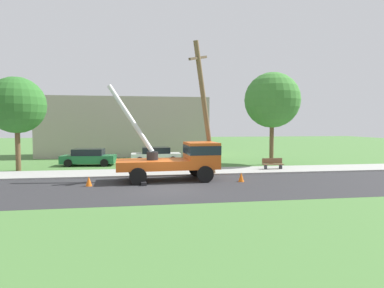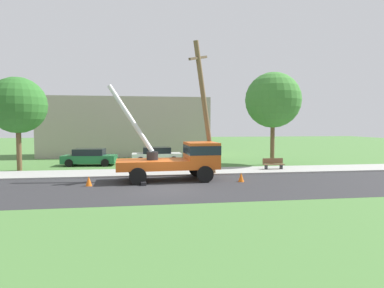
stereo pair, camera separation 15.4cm
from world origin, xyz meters
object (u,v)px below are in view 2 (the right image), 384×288
Objects in this scene: leaning_utility_pole at (205,108)px; roadside_tree_near at (273,100)px; traffic_cone_behind at (89,181)px; parked_sedan_green at (90,157)px; traffic_cone_curbside at (207,173)px; traffic_cone_ahead at (241,177)px; roadside_tree_far at (18,105)px; parked_sedan_white at (157,155)px; park_bench at (273,164)px; utility_truck at (181,158)px.

roadside_tree_near is at bearing 38.32° from leaning_utility_pole.
traffic_cone_behind is at bearing -150.62° from roadside_tree_near.
leaning_utility_pole reaches higher than traffic_cone_behind.
traffic_cone_curbside is at bearing -40.49° from parked_sedan_green.
traffic_cone_ahead is 17.33m from roadside_tree_far.
leaning_utility_pole is 15.77× the size of traffic_cone_ahead.
roadside_tree_far reaches higher than traffic_cone_curbside.
parked_sedan_white is at bearing 18.59° from roadside_tree_far.
park_bench is at bearing 49.10° from traffic_cone_ahead.
traffic_cone_behind is at bearing -161.21° from leaning_utility_pole.
leaning_utility_pole reaches higher than park_bench.
leaning_utility_pole reaches higher than roadside_tree_far.
utility_truck reaches higher than traffic_cone_curbside.
roadside_tree_near reaches higher than traffic_cone_ahead.
traffic_cone_ahead is 14.10m from parked_sedan_green.
utility_truck is 3.76m from leaning_utility_pole.
leaning_utility_pole is at bearing 127.33° from traffic_cone_ahead.
parked_sedan_white is 0.63× the size of roadside_tree_far.
traffic_cone_curbside is at bearing 16.93° from traffic_cone_behind.
traffic_cone_curbside is at bearing -157.07° from park_bench.
parked_sedan_green is 2.83× the size of park_bench.
traffic_cone_curbside is 6.09m from park_bench.
traffic_cone_curbside is (7.21, 2.19, 0.00)m from traffic_cone_behind.
park_bench reaches higher than traffic_cone_ahead.
utility_truck reaches higher than traffic_cone_behind.
traffic_cone_behind is at bearing -166.71° from utility_truck.
traffic_cone_ahead is (1.80, -2.36, -4.26)m from leaning_utility_pole.
traffic_cone_curbside is at bearing -68.17° from leaning_utility_pole.
roadside_tree_near reaches higher than parked_sedan_green.
parked_sedan_white is 2.77× the size of park_bench.
leaning_utility_pole is at bearing -19.72° from roadside_tree_far.
roadside_tree_far is at bearing -161.41° from parked_sedan_white.
park_bench is 0.20× the size of roadside_tree_near.
utility_truck is 1.55× the size of parked_sedan_white.
traffic_cone_behind is (-7.11, -2.42, -4.26)m from leaning_utility_pole.
leaning_utility_pole is (1.73, 1.15, 3.13)m from utility_truck.
traffic_cone_ahead is 2.73m from traffic_cone_curbside.
parked_sedan_white is 0.56× the size of roadside_tree_near.
parked_sedan_green is 6.75m from roadside_tree_far.
roadside_tree_near is at bearing 37.42° from utility_truck.
park_bench is (12.81, 4.57, 0.18)m from traffic_cone_behind.
traffic_cone_behind is 10.55m from roadside_tree_far.
leaning_utility_pole is 14.14m from roadside_tree_far.
utility_truck is 0.78× the size of leaning_utility_pole.
roadside_tree_near is (5.18, 7.87, 5.26)m from traffic_cone_ahead.
utility_truck is 10.81m from parked_sedan_green.
parked_sedan_green is 5.81m from parked_sedan_white.
utility_truck is 13.46m from roadside_tree_far.
roadside_tree_near is at bearing -15.66° from parked_sedan_white.
parked_sedan_green is at bearing 160.58° from park_bench.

